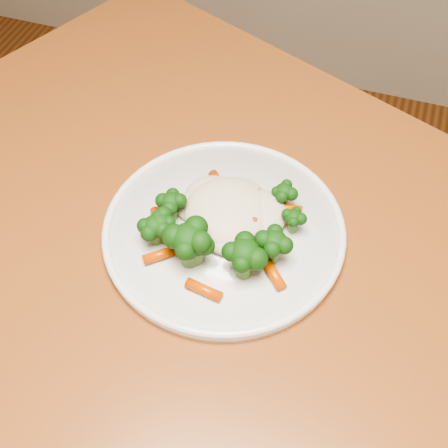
{
  "coord_description": "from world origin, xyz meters",
  "views": [
    {
      "loc": [
        0.09,
        -0.18,
        1.28
      ],
      "look_at": [
        -0.04,
        0.2,
        0.77
      ],
      "focal_mm": 45.0,
      "sensor_mm": 36.0,
      "label": 1
    }
  ],
  "objects": [
    {
      "name": "dining_table",
      "position": [
        0.03,
        0.11,
        0.65
      ],
      "size": [
        1.39,
        1.18,
        0.75
      ],
      "rotation": [
        0.0,
        0.0,
        -0.41
      ],
      "color": "brown",
      "rests_on": "ground"
    },
    {
      "name": "plate",
      "position": [
        -0.04,
        0.2,
        0.76
      ],
      "size": [
        0.28,
        0.28,
        0.01
      ],
      "primitive_type": "cylinder",
      "color": "white",
      "rests_on": "dining_table"
    },
    {
      "name": "meal",
      "position": [
        -0.04,
        0.19,
        0.79
      ],
      "size": [
        0.18,
        0.18,
        0.05
      ],
      "color": "beige",
      "rests_on": "plate"
    }
  ]
}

